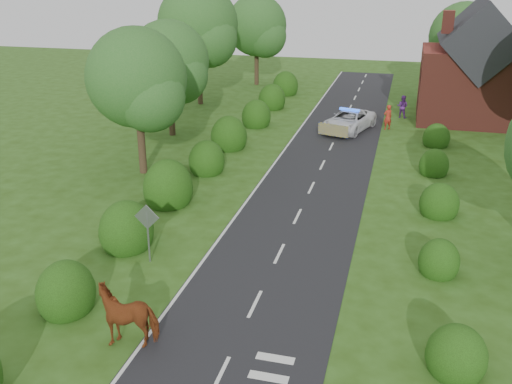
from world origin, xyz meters
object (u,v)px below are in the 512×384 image
(pedestrian_purple, at_px, (402,107))
(police_van, at_px, (349,121))
(cow, at_px, (129,317))
(road_sign, at_px, (147,225))
(pedestrian_red, at_px, (388,117))

(pedestrian_purple, bearing_deg, police_van, 71.68)
(cow, bearing_deg, pedestrian_purple, 151.46)
(cow, bearing_deg, police_van, 156.49)
(police_van, xyz_separation_m, pedestrian_purple, (3.71, 5.10, 0.15))
(cow, distance_m, pedestrian_purple, 33.36)
(cow, xyz_separation_m, police_van, (4.03, 27.35, -0.07))
(road_sign, distance_m, cow, 5.30)
(police_van, relative_size, pedestrian_purple, 3.30)
(road_sign, xyz_separation_m, cow, (1.63, -4.98, -0.82))
(police_van, distance_m, pedestrian_purple, 6.31)
(cow, xyz_separation_m, pedestrian_purple, (7.73, 32.45, 0.07))
(police_van, xyz_separation_m, pedestrian_red, (2.74, 1.15, 0.17))
(road_sign, bearing_deg, pedestrian_purple, 71.18)
(pedestrian_purple, bearing_deg, road_sign, 88.86)
(police_van, distance_m, pedestrian_red, 2.98)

